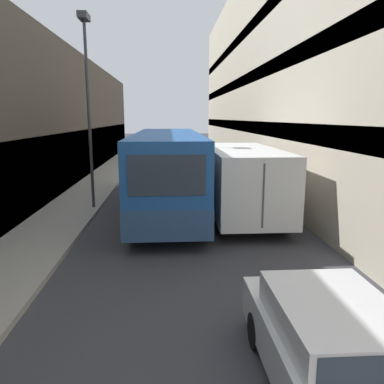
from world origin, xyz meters
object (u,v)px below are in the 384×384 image
Objects in this scene: car_hatchback at (334,350)px; bus at (168,169)px; box_truck at (237,176)px; street_lamp at (87,79)px.

bus is at bearing 101.63° from car_hatchback.
car_hatchback is 0.45× the size of box_truck.
bus is 1.28× the size of box_truck.
bus is (-2.28, 11.09, 0.98)m from car_hatchback.
bus is at bearing 165.10° from box_truck.
box_truck is 1.18× the size of street_lamp.
street_lamp is at bearing -177.16° from bus.
box_truck reaches higher than car_hatchback.
bus reaches higher than box_truck.
car_hatchback is at bearing -92.93° from box_truck.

